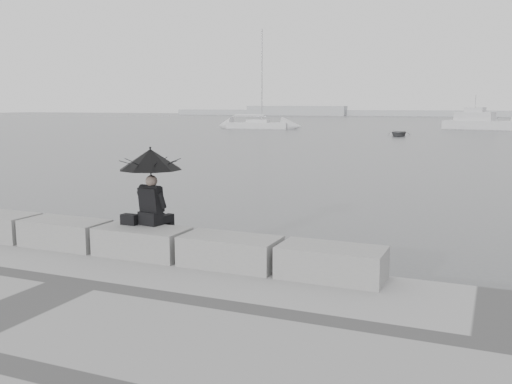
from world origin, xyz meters
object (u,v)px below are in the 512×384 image
at_px(sailboat_left, 258,125).
at_px(seated_person, 150,169).
at_px(motor_cruiser, 482,122).
at_px(dinghy, 399,133).

bearing_deg(sailboat_left, seated_person, -73.83).
height_order(sailboat_left, motor_cruiser, sailboat_left).
bearing_deg(sailboat_left, dinghy, -34.79).
xyz_separation_m(seated_person, motor_cruiser, (3.47, 70.57, -1.10)).
distance_m(motor_cruiser, dinghy, 21.73).
relative_size(motor_cruiser, dinghy, 2.87).
relative_size(seated_person, motor_cruiser, 0.14).
bearing_deg(seated_person, dinghy, 102.67).
bearing_deg(dinghy, motor_cruiser, 64.41).
bearing_deg(seated_person, sailboat_left, 119.67).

